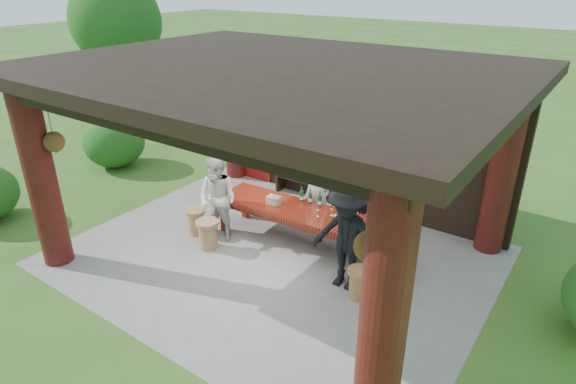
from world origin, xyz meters
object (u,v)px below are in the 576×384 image
Objects in this scene: wine_shelf at (321,160)px; stool_far_left at (196,221)px; tasting_table at (302,216)px; stool_near_left at (208,234)px; stool_near_right at (359,282)px; guest_woman at (218,199)px; host at (316,185)px; guest_man at (346,238)px; napkin_basket at (274,200)px.

wine_shelf reaches higher than stool_far_left.
tasting_table is at bearing -68.38° from wine_shelf.
stool_near_left is (-0.67, -2.96, -0.71)m from wine_shelf.
guest_woman reaches higher than stool_near_right.
stool_near_left is 0.64m from stool_far_left.
host reaches higher than stool_far_left.
tasting_table is at bearing 152.49° from guest_man.
stool_near_right is 1.98× the size of napkin_basket.
guest_man is (2.04, -2.54, -0.09)m from wine_shelf.
host is at bearing 102.39° from tasting_table.
tasting_table is at bearing 22.95° from stool_far_left.
tasting_table is 1.65m from guest_woman.
stool_near_right is at bearing -48.38° from wine_shelf.
stool_near_right is 2.47m from host.
host is at bearing 136.21° from guest_man.
napkin_basket is (-2.25, 0.75, 0.55)m from stool_near_right.
host is 2.04m from guest_man.
wine_shelf is 3.25m from guest_man.
guest_woman is at bearing -179.34° from guest_man.
stool_near_left is 0.34× the size of guest_woman.
stool_far_left is at bearing -157.05° from tasting_table.
stool_near_right is (3.04, 0.29, -0.03)m from stool_near_left.
napkin_basket is at bearing 78.27° from host.
guest_woman is (-3.12, 0.11, 0.58)m from stool_near_right.
tasting_table is 2.08× the size of guest_woman.
guest_woman is (0.51, 0.13, 0.57)m from stool_far_left.
wine_shelf is at bearing 77.28° from stool_near_left.
guest_woman is 6.52× the size of napkin_basket.
wine_shelf is at bearing 65.04° from stool_far_left.
stool_far_left is 1.67m from napkin_basket.
guest_man reaches higher than stool_near_left.
guest_woman reaches higher than stool_far_left.
tasting_table is at bearing 22.76° from guest_woman.
host is (-1.80, 1.55, 0.69)m from stool_near_right.
guest_man reaches higher than stool_far_left.
guest_man is at bearing -27.74° from tasting_table.
stool_near_right is 0.28× the size of guest_man.
guest_man reaches higher than tasting_table.
guest_woman is at bearing -143.62° from napkin_basket.
guest_man is (2.78, 0.02, 0.07)m from guest_woman.
host is 1.95m from guest_woman.
stool_near_right is 0.97× the size of stool_far_left.
napkin_basket is (1.37, 0.77, 0.54)m from stool_far_left.
host is 7.40× the size of napkin_basket.
wine_shelf reaches higher than napkin_basket.
stool_near_right is (2.37, -2.67, -0.74)m from wine_shelf.
stool_near_left is at bearing -170.84° from guest_man.
tasting_table is 6.66× the size of stool_far_left.
tasting_table is 6.17× the size of stool_near_left.
stool_near_right is (1.64, -0.82, -0.36)m from tasting_table.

